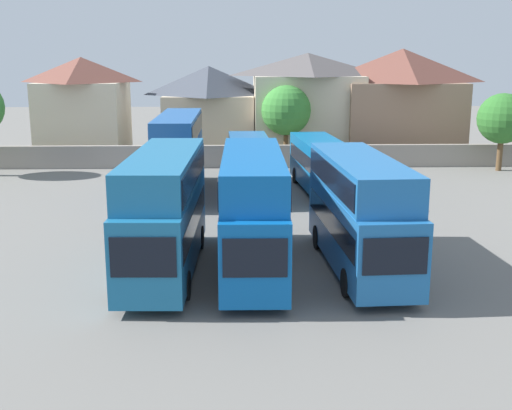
% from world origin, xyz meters
% --- Properties ---
extents(ground, '(140.00, 140.00, 0.00)m').
position_xyz_m(ground, '(0.00, 18.00, 0.00)').
color(ground, slate).
extents(depot_boundary_wall, '(56.00, 0.50, 1.80)m').
position_xyz_m(depot_boundary_wall, '(0.00, 25.57, 0.90)').
color(depot_boundary_wall, gray).
rests_on(depot_boundary_wall, ground).
extents(bus_1, '(2.85, 10.55, 4.95)m').
position_xyz_m(bus_1, '(-3.86, 0.14, 2.79)').
color(bus_1, '#1A6494').
rests_on(bus_1, ground).
extents(bus_2, '(2.67, 10.84, 4.90)m').
position_xyz_m(bus_2, '(-0.22, 0.29, 2.76)').
color(bus_2, '#0B55A3').
rests_on(bus_2, ground).
extents(bus_3, '(3.12, 10.24, 4.73)m').
position_xyz_m(bus_3, '(4.24, 0.16, 2.67)').
color(bus_3, '#1D60A1').
rests_on(bus_3, ground).
extents(bus_4, '(2.58, 11.36, 5.09)m').
position_xyz_m(bus_4, '(-4.62, 15.73, 2.87)').
color(bus_4, '#1D539B').
rests_on(bus_4, ground).
extents(bus_5, '(2.95, 10.87, 3.43)m').
position_xyz_m(bus_5, '(0.03, 15.91, 1.96)').
color(bus_5, '#1C5A9B').
rests_on(bus_5, ground).
extents(bus_6, '(3.38, 11.02, 3.38)m').
position_xyz_m(bus_6, '(4.71, 15.68, 1.93)').
color(bus_6, '#0C609E').
rests_on(bus_6, ground).
extents(house_terrace_left, '(7.57, 7.89, 8.65)m').
position_xyz_m(house_terrace_left, '(-14.44, 32.45, 4.41)').
color(house_terrace_left, beige).
rests_on(house_terrace_left, ground).
extents(house_terrace_centre, '(8.33, 7.56, 7.87)m').
position_xyz_m(house_terrace_centre, '(-3.33, 33.23, 4.02)').
color(house_terrace_centre, '#C6B293').
rests_on(house_terrace_centre, ground).
extents(house_terrace_right, '(9.90, 7.28, 9.00)m').
position_xyz_m(house_terrace_right, '(5.43, 32.11, 4.57)').
color(house_terrace_right, beige).
rests_on(house_terrace_right, ground).
extents(house_terrace_far_right, '(10.61, 7.81, 9.36)m').
position_xyz_m(house_terrace_far_right, '(13.71, 31.81, 4.78)').
color(house_terrace_far_right, '#9E7A60').
rests_on(house_terrace_far_right, ground).
extents(tree_left_of_lot, '(4.13, 4.13, 6.42)m').
position_xyz_m(tree_left_of_lot, '(3.25, 28.07, 4.33)').
color(tree_left_of_lot, brown).
rests_on(tree_left_of_lot, ground).
extents(tree_right_of_lot, '(3.87, 3.87, 6.00)m').
position_xyz_m(tree_right_of_lot, '(19.61, 23.57, 4.04)').
color(tree_right_of_lot, brown).
rests_on(tree_right_of_lot, ground).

